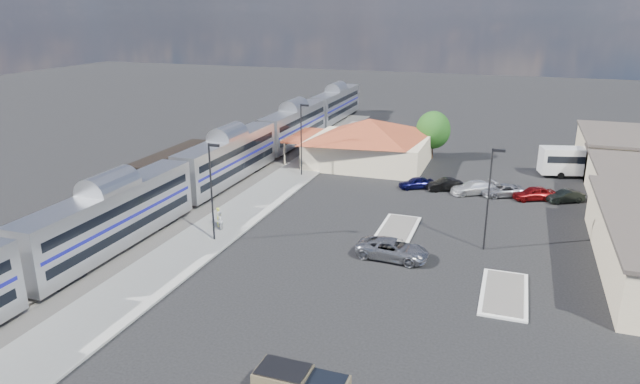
% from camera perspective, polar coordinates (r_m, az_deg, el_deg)
% --- Properties ---
extents(ground, '(280.00, 280.00, 0.00)m').
position_cam_1_polar(ground, '(53.40, 3.08, -4.04)').
color(ground, black).
rests_on(ground, ground).
extents(railbed, '(16.00, 100.00, 0.12)m').
position_cam_1_polar(railbed, '(68.43, -12.12, 0.62)').
color(railbed, '#4C4944').
rests_on(railbed, ground).
extents(platform, '(5.50, 92.00, 0.18)m').
position_cam_1_polar(platform, '(62.64, -5.97, -0.66)').
color(platform, gray).
rests_on(platform, ground).
extents(passenger_train, '(3.00, 104.00, 5.55)m').
position_cam_1_polar(passenger_train, '(68.21, -9.08, 3.20)').
color(passenger_train, silver).
rests_on(passenger_train, ground).
extents(freight_cars, '(2.80, 46.00, 4.00)m').
position_cam_1_polar(freight_cars, '(69.10, -14.56, 2.22)').
color(freight_cars, black).
rests_on(freight_cars, ground).
extents(station_depot, '(18.35, 12.24, 6.20)m').
position_cam_1_polar(station_depot, '(75.79, 4.87, 5.05)').
color(station_depot, beige).
rests_on(station_depot, ground).
extents(traffic_island_south, '(3.30, 7.50, 0.21)m').
position_cam_1_polar(traffic_island_south, '(54.32, 7.73, -3.68)').
color(traffic_island_south, silver).
rests_on(traffic_island_south, ground).
extents(traffic_island_north, '(3.30, 7.50, 0.21)m').
position_cam_1_polar(traffic_island_north, '(44.36, 17.94, -9.61)').
color(traffic_island_north, silver).
rests_on(traffic_island_north, ground).
extents(lamp_plat_s, '(1.08, 0.25, 9.00)m').
position_cam_1_polar(lamp_plat_s, '(50.44, -10.75, 0.76)').
color(lamp_plat_s, black).
rests_on(lamp_plat_s, ground).
extents(lamp_plat_n, '(1.08, 0.25, 9.00)m').
position_cam_1_polar(lamp_plat_n, '(69.72, -1.82, 5.82)').
color(lamp_plat_n, black).
rests_on(lamp_plat_n, ground).
extents(lamp_lot, '(1.08, 0.25, 9.00)m').
position_cam_1_polar(lamp_lot, '(49.87, 16.65, 0.11)').
color(lamp_lot, black).
rests_on(lamp_lot, ground).
extents(tree_depot, '(4.71, 4.71, 6.63)m').
position_cam_1_polar(tree_depot, '(79.97, 11.25, 6.10)').
color(tree_depot, '#382314').
rests_on(tree_depot, ground).
extents(suv, '(6.24, 3.20, 1.69)m').
position_cam_1_polar(suv, '(47.98, 7.28, -5.70)').
color(suv, '#95969C').
rests_on(suv, ground).
extents(coach_bus, '(11.67, 5.14, 3.66)m').
position_cam_1_polar(coach_bus, '(77.37, 25.26, 2.86)').
color(coach_bus, white).
rests_on(coach_bus, ground).
extents(person_a, '(0.48, 0.70, 1.86)m').
position_cam_1_polar(person_a, '(54.85, -10.08, -2.46)').
color(person_a, '#D1DD45').
rests_on(person_a, platform).
extents(person_b, '(0.76, 0.94, 1.83)m').
position_cam_1_polar(person_b, '(53.90, -10.05, -2.84)').
color(person_b, silver).
rests_on(person_b, platform).
extents(parked_car_a, '(4.32, 3.35, 1.37)m').
position_cam_1_polar(parked_car_a, '(66.84, 9.59, 0.92)').
color(parked_car_a, '#0B0B38').
rests_on(parked_car_a, ground).
extents(parked_car_b, '(4.38, 3.24, 1.38)m').
position_cam_1_polar(parked_car_b, '(66.71, 12.34, 0.72)').
color(parked_car_b, black).
rests_on(parked_car_b, ground).
extents(parked_car_c, '(5.51, 4.46, 1.50)m').
position_cam_1_polar(parked_car_c, '(66.15, 15.06, 0.42)').
color(parked_car_c, silver).
rests_on(parked_car_c, ground).
extents(parked_car_d, '(5.35, 4.12, 1.35)m').
position_cam_1_polar(parked_car_d, '(66.36, 17.82, 0.16)').
color(parked_car_d, gray).
rests_on(parked_car_d, ground).
extents(parked_car_e, '(4.79, 3.50, 1.52)m').
position_cam_1_polar(parked_car_e, '(66.10, 20.58, -0.13)').
color(parked_car_e, maroon).
rests_on(parked_car_e, ground).
extents(parked_car_f, '(4.21, 3.26, 1.33)m').
position_cam_1_polar(parked_car_f, '(66.62, 23.30, -0.41)').
color(parked_car_f, black).
rests_on(parked_car_f, ground).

